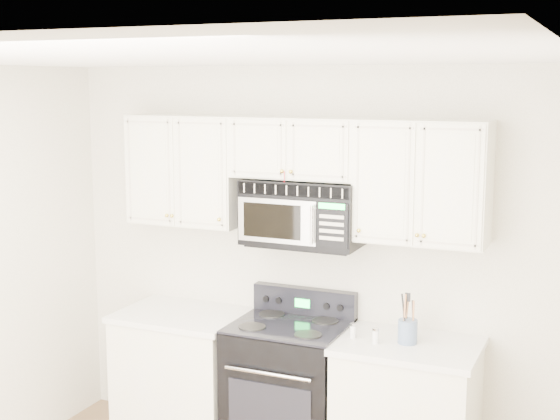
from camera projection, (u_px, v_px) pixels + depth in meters
The scene contains 9 objects.
room at pixel (171, 336), 3.71m from camera, with size 3.51×3.51×2.61m.
base_cabinet_left at pixel (184, 380), 5.47m from camera, with size 0.86×0.65×0.92m.
base_cabinet_right at pixel (407, 419), 4.84m from camera, with size 0.86×0.65×0.92m.
range at pixel (289, 390), 5.14m from camera, with size 0.73×0.67×1.11m.
upper_cabinets at pixel (298, 169), 5.04m from camera, with size 2.44×0.37×0.75m.
microwave at pixel (303, 212), 5.04m from camera, with size 0.76×0.43×0.42m.
utensil_crock at pixel (408, 330), 4.74m from camera, with size 0.12×0.12×0.31m.
shaker_salt at pixel (353, 331), 4.84m from camera, with size 0.04×0.04×0.09m.
shaker_pepper at pixel (376, 336), 4.73m from camera, with size 0.04×0.04×0.10m.
Camera 1 is at (1.90, -3.06, 2.49)m, focal length 50.00 mm.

